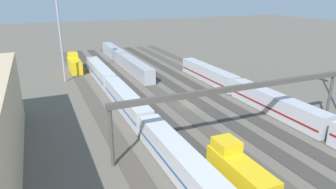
# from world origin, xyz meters

# --- Properties ---
(ground_plane) EXTENTS (400.00, 400.00, 0.00)m
(ground_plane) POSITION_xyz_m (0.00, 0.00, 0.00)
(ground_plane) COLOR #60594F
(track_bed_0) EXTENTS (140.00, 2.80, 0.12)m
(track_bed_0) POSITION_xyz_m (0.00, -17.50, 0.06)
(track_bed_0) COLOR #4C443D
(track_bed_0) RESTS_ON ground_plane
(track_bed_1) EXTENTS (140.00, 2.80, 0.12)m
(track_bed_1) POSITION_xyz_m (0.00, -12.50, 0.06)
(track_bed_1) COLOR #4C443D
(track_bed_1) RESTS_ON ground_plane
(track_bed_2) EXTENTS (140.00, 2.80, 0.12)m
(track_bed_2) POSITION_xyz_m (0.00, -7.50, 0.06)
(track_bed_2) COLOR #3D3833
(track_bed_2) RESTS_ON ground_plane
(track_bed_3) EXTENTS (140.00, 2.80, 0.12)m
(track_bed_3) POSITION_xyz_m (0.00, -2.50, 0.06)
(track_bed_3) COLOR #3D3833
(track_bed_3) RESTS_ON ground_plane
(track_bed_4) EXTENTS (140.00, 2.80, 0.12)m
(track_bed_4) POSITION_xyz_m (0.00, 2.50, 0.06)
(track_bed_4) COLOR #4C443D
(track_bed_4) RESTS_ON ground_plane
(track_bed_5) EXTENTS (140.00, 2.80, 0.12)m
(track_bed_5) POSITION_xyz_m (0.00, 7.50, 0.06)
(track_bed_5) COLOR #3D3833
(track_bed_5) RESTS_ON ground_plane
(track_bed_6) EXTENTS (140.00, 2.80, 0.12)m
(track_bed_6) POSITION_xyz_m (0.00, 12.50, 0.06)
(track_bed_6) COLOR #3D3833
(track_bed_6) RESTS_ON ground_plane
(track_bed_7) EXTENTS (140.00, 2.80, 0.12)m
(track_bed_7) POSITION_xyz_m (0.00, 17.50, 0.06)
(track_bed_7) COLOR #4C443D
(track_bed_7) RESTS_ON ground_plane
(train_on_track_6) EXTENTS (95.60, 3.06, 3.80)m
(train_on_track_6) POSITION_xyz_m (-9.91, 12.50, 2.00)
(train_on_track_6) COLOR silver
(train_on_track_6) RESTS_ON ground_plane
(train_on_track_5) EXTENTS (10.00, 3.00, 5.00)m
(train_on_track_5) POSITION_xyz_m (-26.89, 7.50, 2.16)
(train_on_track_5) COLOR gold
(train_on_track_5) RESTS_ON ground_plane
(train_on_track_4) EXTENTS (47.20, 3.00, 3.80)m
(train_on_track_4) POSITION_xyz_m (39.32, 2.50, 2.02)
(train_on_track_4) COLOR #A8AAB2
(train_on_track_4) RESTS_ON ground_plane
(train_on_track_1) EXTENTS (71.40, 3.06, 3.80)m
(train_on_track_1) POSITION_xyz_m (-10.71, -12.50, 1.99)
(train_on_track_1) COLOR #B7BABF
(train_on_track_1) RESTS_ON ground_plane
(train_on_track_7) EXTENTS (10.00, 3.00, 5.00)m
(train_on_track_7) POSITION_xyz_m (37.51, 17.50, 2.16)
(train_on_track_7) COLOR gold
(train_on_track_7) RESTS_ON ground_plane
(light_mast_1) EXTENTS (2.80, 0.70, 28.89)m
(light_mast_1) POSITION_xyz_m (28.16, 21.19, 18.25)
(light_mast_1) COLOR #9EA0A5
(light_mast_1) RESTS_ON ground_plane
(signal_gantry) EXTENTS (0.70, 40.00, 8.80)m
(signal_gantry) POSITION_xyz_m (-16.20, 0.00, 7.73)
(signal_gantry) COLOR #4C4742
(signal_gantry) RESTS_ON ground_plane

